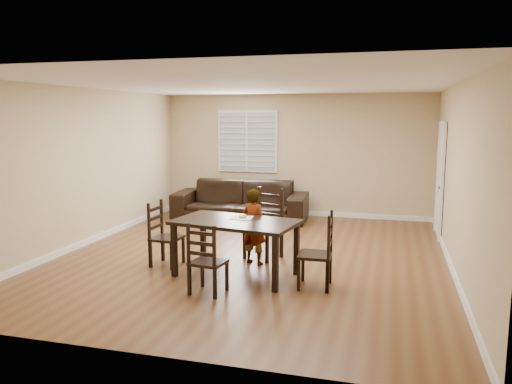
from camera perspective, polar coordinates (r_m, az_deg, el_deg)
ground at (r=8.07m, az=-0.33°, el=-7.29°), size 7.00×7.00×0.00m
room at (r=7.93m, az=0.25°, el=5.69°), size 6.04×7.04×2.72m
dining_table at (r=6.95m, az=-2.34°, el=-3.97°), size 1.81×1.21×0.79m
chair_near at (r=7.93m, az=1.37°, el=-3.86°), size 0.63×0.61×1.10m
chair_far at (r=6.27m, az=-5.97°, el=-8.08°), size 0.46×0.44×0.92m
chair_left at (r=7.64m, az=-10.94°, el=-4.97°), size 0.43×0.46×0.97m
chair_right at (r=6.57m, az=7.81°, el=-7.02°), size 0.44×0.46×1.00m
child at (r=7.51m, az=-0.22°, el=-3.97°), size 0.49×0.41×1.15m
napkin at (r=7.09m, az=-1.65°, el=-2.96°), size 0.32×0.32×0.00m
donut at (r=7.08m, az=-1.50°, el=-2.79°), size 0.11×0.11×0.04m
sofa at (r=10.77m, az=-1.78°, el=-0.97°), size 2.90×1.27×0.83m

